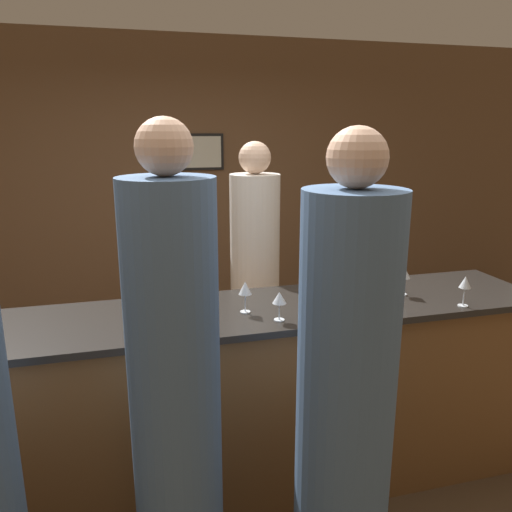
% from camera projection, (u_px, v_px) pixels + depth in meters
% --- Properties ---
extents(ground_plane, '(14.00, 14.00, 0.00)m').
position_uv_depth(ground_plane, '(239.00, 488.00, 2.81)').
color(ground_plane, '#4C3823').
extents(back_wall, '(8.00, 0.08, 2.80)m').
position_uv_depth(back_wall, '(179.00, 189.00, 4.79)').
color(back_wall, brown).
rests_on(back_wall, ground_plane).
extents(bar_counter, '(3.36, 0.65, 1.07)m').
position_uv_depth(bar_counter, '(238.00, 403.00, 2.68)').
color(bar_counter, brown).
rests_on(bar_counter, ground_plane).
extents(bartender, '(0.34, 0.34, 1.89)m').
position_uv_depth(bartender, '(255.00, 289.00, 3.46)').
color(bartender, silver).
rests_on(bartender, ground_plane).
extents(guest_0, '(0.37, 0.37, 1.97)m').
position_uv_depth(guest_0, '(345.00, 412.00, 1.90)').
color(guest_0, '#4C6B93').
rests_on(guest_0, ground_plane).
extents(guest_1, '(0.33, 0.33, 2.00)m').
position_uv_depth(guest_1, '(176.00, 413.00, 1.85)').
color(guest_1, '#4C6B93').
rests_on(guest_1, ground_plane).
extents(wine_glass_0, '(0.06, 0.06, 0.16)m').
position_uv_depth(wine_glass_0, '(188.00, 304.00, 2.30)').
color(wine_glass_0, silver).
rests_on(wine_glass_0, bar_counter).
extents(wine_glass_1, '(0.08, 0.08, 0.16)m').
position_uv_depth(wine_glass_1, '(377.00, 291.00, 2.46)').
color(wine_glass_1, silver).
rests_on(wine_glass_1, bar_counter).
extents(wine_glass_3, '(0.07, 0.07, 0.16)m').
position_uv_depth(wine_glass_3, '(245.00, 289.00, 2.48)').
color(wine_glass_3, silver).
rests_on(wine_glass_3, bar_counter).
extents(wine_glass_4, '(0.07, 0.07, 0.14)m').
position_uv_depth(wine_glass_4, '(279.00, 299.00, 2.38)').
color(wine_glass_4, silver).
rests_on(wine_glass_4, bar_counter).
extents(wine_glass_5, '(0.08, 0.08, 0.17)m').
position_uv_depth(wine_glass_5, '(404.00, 273.00, 2.74)').
color(wine_glass_5, silver).
rests_on(wine_glass_5, bar_counter).
extents(wine_glass_6, '(0.06, 0.06, 0.16)m').
position_uv_depth(wine_glass_6, '(465.00, 284.00, 2.57)').
color(wine_glass_6, silver).
rests_on(wine_glass_6, bar_counter).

